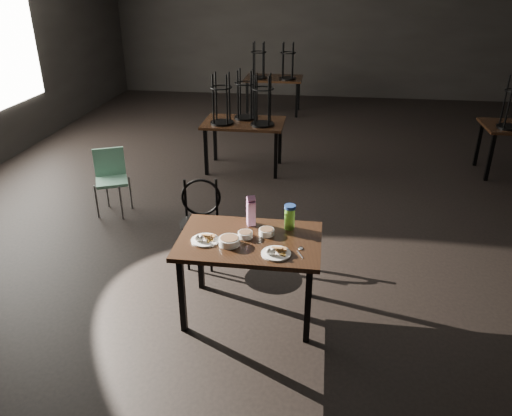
# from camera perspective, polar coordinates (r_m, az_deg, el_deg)

# --- Properties ---
(room) EXTENTS (12.00, 12.04, 3.22)m
(room) POSITION_cam_1_polar(r_m,az_deg,el_deg) (6.34, 7.33, 21.20)
(room) COLOR black
(room) RESTS_ON ground
(main_table) EXTENTS (1.20, 0.80, 0.75)m
(main_table) POSITION_cam_1_polar(r_m,az_deg,el_deg) (4.23, -0.75, -4.50)
(main_table) COLOR black
(main_table) RESTS_ON ground
(plate_left) EXTENTS (0.23, 0.23, 0.08)m
(plate_left) POSITION_cam_1_polar(r_m,az_deg,el_deg) (4.17, -5.89, -3.53)
(plate_left) COLOR white
(plate_left) RESTS_ON main_table
(plate_right) EXTENTS (0.24, 0.24, 0.08)m
(plate_right) POSITION_cam_1_polar(r_m,az_deg,el_deg) (3.96, 2.28, -5.06)
(plate_right) COLOR white
(plate_right) RESTS_ON main_table
(bowl_near) EXTENTS (0.13, 0.13, 0.05)m
(bowl_near) POSITION_cam_1_polar(r_m,az_deg,el_deg) (4.21, -1.24, -3.03)
(bowl_near) COLOR white
(bowl_near) RESTS_ON main_table
(bowl_far) EXTENTS (0.13, 0.13, 0.05)m
(bowl_far) POSITION_cam_1_polar(r_m,az_deg,el_deg) (4.25, 1.21, -2.73)
(bowl_far) COLOR white
(bowl_far) RESTS_ON main_table
(bowl_big) EXTENTS (0.18, 0.18, 0.06)m
(bowl_big) POSITION_cam_1_polar(r_m,az_deg,el_deg) (4.10, -3.07, -3.78)
(bowl_big) COLOR white
(bowl_big) RESTS_ON main_table
(juice_carton) EXTENTS (0.09, 0.09, 0.28)m
(juice_carton) POSITION_cam_1_polar(r_m,az_deg,el_deg) (4.37, -0.57, -0.38)
(juice_carton) COLOR #971B76
(juice_carton) RESTS_ON main_table
(water_bottle) EXTENTS (0.13, 0.13, 0.22)m
(water_bottle) POSITION_cam_1_polar(r_m,az_deg,el_deg) (4.32, 3.87, -0.99)
(water_bottle) COLOR #75C73A
(water_bottle) RESTS_ON main_table
(spoon) EXTENTS (0.06, 0.19, 0.01)m
(spoon) POSITION_cam_1_polar(r_m,az_deg,el_deg) (4.05, 5.12, -4.70)
(spoon) COLOR silver
(spoon) RESTS_ON main_table
(bentwood_chair) EXTENTS (0.45, 0.44, 0.89)m
(bentwood_chair) POSITION_cam_1_polar(r_m,az_deg,el_deg) (5.10, -6.30, -0.91)
(bentwood_chair) COLOR black
(bentwood_chair) RESTS_ON ground
(school_chair) EXTENTS (0.50, 0.50, 0.81)m
(school_chair) POSITION_cam_1_polar(r_m,az_deg,el_deg) (6.46, -16.24, 3.61)
(school_chair) COLOR #75B696
(school_chair) RESTS_ON ground
(bg_table_left) EXTENTS (1.20, 0.80, 1.48)m
(bg_table_left) POSITION_cam_1_polar(r_m,az_deg,el_deg) (7.52, -1.42, 10.02)
(bg_table_left) COLOR black
(bg_table_left) RESTS_ON ground
(bg_table_far) EXTENTS (1.20, 0.80, 1.48)m
(bg_table_far) POSITION_cam_1_polar(r_m,az_deg,el_deg) (10.82, 2.02, 14.67)
(bg_table_far) COLOR black
(bg_table_far) RESTS_ON ground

